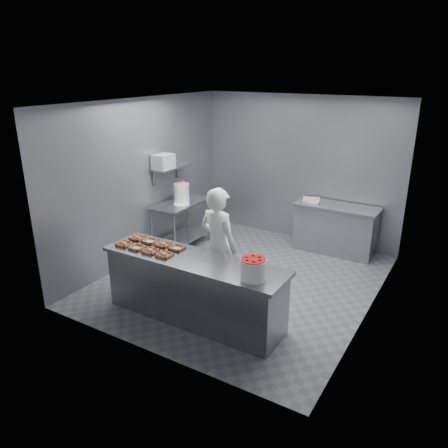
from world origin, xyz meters
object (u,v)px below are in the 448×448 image
Objects in this scene: back_counter at (335,229)px; worker at (218,246)px; appliance at (163,161)px; tray_2 at (150,251)px; tray_1 at (137,248)px; prep_table at (181,218)px; tray_5 at (150,241)px; tray_0 at (124,244)px; tray_6 at (163,244)px; tray_4 at (137,238)px; service_counter at (194,289)px; tray_7 at (177,248)px; glaze_bucket at (182,193)px; tray_3 at (164,255)px; strawberry_tub at (253,268)px.

worker is at bearing -108.46° from back_counter.
tray_2 is at bearing -52.84° from appliance.
prep_table is at bearing 110.91° from tray_1.
tray_1 is at bearing -90.00° from tray_5.
tray_6 is (0.48, 0.28, 0.00)m from tray_0.
tray_0 is at bearing -150.05° from tray_6.
appliance reaches higher than tray_4.
service_counter is 1.20m from tray_4.
back_counter is at bearing -98.88° from worker.
tray_6 is at bearing -180.00° from tray_7.
glaze_bucket is (-2.52, -1.30, 0.63)m from back_counter.
tray_0 is (-1.10, -0.14, 0.47)m from service_counter.
service_counter is 0.61m from tray_7.
worker is at bearing 22.57° from tray_4.
tray_3 is 0.11× the size of worker.
appliance is (-0.20, -0.24, 0.60)m from glaze_bucket.
prep_table is at bearing 173.21° from glaze_bucket.
worker reaches higher than prep_table.
appliance is at bearing 121.76° from tray_5.
service_counter is 2.56m from prep_table.
tray_7 reaches higher than prep_table.
tray_6 is at bearing 130.95° from tray_3.
tray_6 is 1.00× the size of tray_7.
glaze_bucket is at bearing 106.26° from tray_4.
tray_5 is at bearing 37.61° from worker.
service_counter is 13.88× the size of tray_4.
tray_1 reaches higher than back_counter.
tray_1 is 1.00× the size of tray_4.
service_counter is 0.79m from tray_6.
tray_5 is 0.98m from worker.
back_counter is at bearing 27.01° from prep_table.
back_counter is at bearing 65.91° from tray_2.
tray_0 and tray_4 have the same top height.
tray_1 is 0.24m from tray_2.
glaze_bucket is (-1.01, 1.81, 0.17)m from tray_6.
tray_7 is (0.48, 0.00, 0.00)m from tray_5.
tray_7 is at bearing 89.37° from tray_3.
prep_table is 6.40× the size of tray_3.
tray_3 is 1.32m from strawberry_tub.
tray_4 is 0.11× the size of worker.
tray_6 is 0.60× the size of strawberry_tub.
tray_7 is at bearing 20.93° from tray_0.
tray_3 is at bearing 71.71° from worker.
strawberry_tub reaches higher than tray_6.
worker reaches higher than tray_6.
glaze_bucket is (-1.01, 2.08, 0.17)m from tray_2.
tray_2 and tray_4 have the same top height.
back_counter is at bearing 60.62° from tray_5.
tray_6 is at bearing -60.88° from glaze_bucket.
tray_0 is 2.04m from strawberry_tub.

